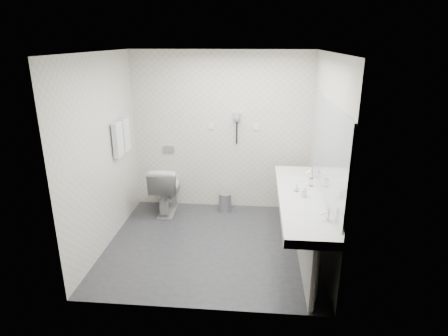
# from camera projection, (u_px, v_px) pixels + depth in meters

# --- Properties ---
(floor) EXTENTS (2.80, 2.80, 0.00)m
(floor) POSITION_uv_depth(u_px,v_px,m) (212.00, 244.00, 5.15)
(floor) COLOR #2A2A2F
(floor) RESTS_ON ground
(ceiling) EXTENTS (2.80, 2.80, 0.00)m
(ceiling) POSITION_uv_depth(u_px,v_px,m) (210.00, 52.00, 4.34)
(ceiling) COLOR silver
(ceiling) RESTS_ON wall_back
(wall_back) EXTENTS (2.80, 0.00, 2.80)m
(wall_back) POSITION_uv_depth(u_px,v_px,m) (221.00, 132.00, 5.97)
(wall_back) COLOR beige
(wall_back) RESTS_ON floor
(wall_front) EXTENTS (2.80, 0.00, 2.80)m
(wall_front) POSITION_uv_depth(u_px,v_px,m) (194.00, 197.00, 3.52)
(wall_front) COLOR beige
(wall_front) RESTS_ON floor
(wall_left) EXTENTS (0.00, 2.60, 2.60)m
(wall_left) POSITION_uv_depth(u_px,v_px,m) (103.00, 154.00, 4.86)
(wall_left) COLOR beige
(wall_left) RESTS_ON floor
(wall_right) EXTENTS (0.00, 2.60, 2.60)m
(wall_right) POSITION_uv_depth(u_px,v_px,m) (325.00, 159.00, 4.62)
(wall_right) COLOR beige
(wall_right) RESTS_ON floor
(vanity_counter) EXTENTS (0.55, 2.20, 0.10)m
(vanity_counter) POSITION_uv_depth(u_px,v_px,m) (301.00, 199.00, 4.60)
(vanity_counter) COLOR silver
(vanity_counter) RESTS_ON floor
(vanity_panel) EXTENTS (0.03, 2.15, 0.75)m
(vanity_panel) POSITION_uv_depth(u_px,v_px,m) (301.00, 230.00, 4.74)
(vanity_panel) COLOR gray
(vanity_panel) RESTS_ON floor
(vanity_post_near) EXTENTS (0.06, 0.06, 0.75)m
(vanity_post_near) POSITION_uv_depth(u_px,v_px,m) (315.00, 281.00, 3.76)
(vanity_post_near) COLOR silver
(vanity_post_near) RESTS_ON floor
(vanity_post_far) EXTENTS (0.06, 0.06, 0.75)m
(vanity_post_far) POSITION_uv_depth(u_px,v_px,m) (296.00, 198.00, 5.72)
(vanity_post_far) COLOR silver
(vanity_post_far) RESTS_ON floor
(mirror) EXTENTS (0.02, 2.20, 1.05)m
(mirror) POSITION_uv_depth(u_px,v_px,m) (328.00, 148.00, 4.37)
(mirror) COLOR #B2BCC6
(mirror) RESTS_ON wall_right
(basin_near) EXTENTS (0.40, 0.31, 0.05)m
(basin_near) POSITION_uv_depth(u_px,v_px,m) (308.00, 221.00, 3.98)
(basin_near) COLOR silver
(basin_near) RESTS_ON vanity_counter
(basin_far) EXTENTS (0.40, 0.31, 0.05)m
(basin_far) POSITION_uv_depth(u_px,v_px,m) (297.00, 178.00, 5.20)
(basin_far) COLOR silver
(basin_far) RESTS_ON vanity_counter
(faucet_near) EXTENTS (0.04, 0.04, 0.15)m
(faucet_near) POSITION_uv_depth(u_px,v_px,m) (328.00, 214.00, 3.93)
(faucet_near) COLOR silver
(faucet_near) RESTS_ON vanity_counter
(faucet_far) EXTENTS (0.04, 0.04, 0.15)m
(faucet_far) POSITION_uv_depth(u_px,v_px,m) (311.00, 172.00, 5.16)
(faucet_far) COLOR silver
(faucet_far) RESTS_ON vanity_counter
(soap_bottle_a) EXTENTS (0.06, 0.06, 0.12)m
(soap_bottle_a) POSITION_uv_depth(u_px,v_px,m) (304.00, 192.00, 4.54)
(soap_bottle_a) COLOR silver
(soap_bottle_a) RESTS_ON vanity_counter
(soap_bottle_b) EXTENTS (0.10, 0.10, 0.09)m
(soap_bottle_b) POSITION_uv_depth(u_px,v_px,m) (296.00, 188.00, 4.69)
(soap_bottle_b) COLOR silver
(soap_bottle_b) RESTS_ON vanity_counter
(soap_bottle_c) EXTENTS (0.06, 0.06, 0.13)m
(soap_bottle_c) POSITION_uv_depth(u_px,v_px,m) (305.00, 192.00, 4.51)
(soap_bottle_c) COLOR silver
(soap_bottle_c) RESTS_ON vanity_counter
(glass_left) EXTENTS (0.07, 0.07, 0.10)m
(glass_left) POSITION_uv_depth(u_px,v_px,m) (311.00, 182.00, 4.86)
(glass_left) COLOR silver
(glass_left) RESTS_ON vanity_counter
(toilet) EXTENTS (0.45, 0.78, 0.78)m
(toilet) POSITION_uv_depth(u_px,v_px,m) (166.00, 189.00, 6.01)
(toilet) COLOR silver
(toilet) RESTS_ON floor
(flush_plate) EXTENTS (0.18, 0.02, 0.12)m
(flush_plate) POSITION_uv_depth(u_px,v_px,m) (169.00, 149.00, 6.12)
(flush_plate) COLOR #B2B5BA
(flush_plate) RESTS_ON wall_back
(pedal_bin) EXTENTS (0.24, 0.24, 0.29)m
(pedal_bin) POSITION_uv_depth(u_px,v_px,m) (225.00, 203.00, 6.10)
(pedal_bin) COLOR #B2B5BA
(pedal_bin) RESTS_ON floor
(bin_lid) EXTENTS (0.21, 0.21, 0.02)m
(bin_lid) POSITION_uv_depth(u_px,v_px,m) (225.00, 194.00, 6.05)
(bin_lid) COLOR #B2B5BA
(bin_lid) RESTS_ON pedal_bin
(towel_rail) EXTENTS (0.02, 0.62, 0.02)m
(towel_rail) POSITION_uv_depth(u_px,v_px,m) (119.00, 122.00, 5.28)
(towel_rail) COLOR silver
(towel_rail) RESTS_ON wall_left
(towel_near) EXTENTS (0.07, 0.24, 0.48)m
(towel_near) POSITION_uv_depth(u_px,v_px,m) (118.00, 140.00, 5.22)
(towel_near) COLOR silver
(towel_near) RESTS_ON towel_rail
(towel_far) EXTENTS (0.07, 0.24, 0.48)m
(towel_far) POSITION_uv_depth(u_px,v_px,m) (125.00, 135.00, 5.48)
(towel_far) COLOR silver
(towel_far) RESTS_ON towel_rail
(dryer_cradle) EXTENTS (0.10, 0.04, 0.14)m
(dryer_cradle) POSITION_uv_depth(u_px,v_px,m) (237.00, 117.00, 5.84)
(dryer_cradle) COLOR gray
(dryer_cradle) RESTS_ON wall_back
(dryer_barrel) EXTENTS (0.08, 0.14, 0.08)m
(dryer_barrel) POSITION_uv_depth(u_px,v_px,m) (237.00, 116.00, 5.76)
(dryer_barrel) COLOR gray
(dryer_barrel) RESTS_ON dryer_cradle
(dryer_cord) EXTENTS (0.02, 0.02, 0.35)m
(dryer_cord) POSITION_uv_depth(u_px,v_px,m) (237.00, 133.00, 5.90)
(dryer_cord) COLOR black
(dryer_cord) RESTS_ON dryer_cradle
(switch_plate_a) EXTENTS (0.09, 0.02, 0.09)m
(switch_plate_a) POSITION_uv_depth(u_px,v_px,m) (211.00, 126.00, 5.94)
(switch_plate_a) COLOR silver
(switch_plate_a) RESTS_ON wall_back
(switch_plate_b) EXTENTS (0.09, 0.02, 0.09)m
(switch_plate_b) POSITION_uv_depth(u_px,v_px,m) (256.00, 127.00, 5.88)
(switch_plate_b) COLOR silver
(switch_plate_b) RESTS_ON wall_back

